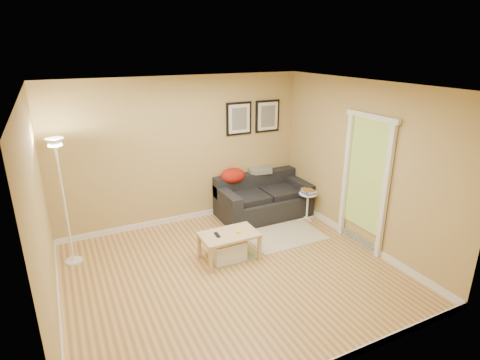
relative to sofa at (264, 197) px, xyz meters
The scene contains 24 objects.
floor 2.09m from the sofa, 132.05° to the right, with size 4.50×4.50×0.00m, color tan.
ceiling 3.03m from the sofa, 132.05° to the right, with size 4.50×4.50×0.00m, color white.
wall_back 1.73m from the sofa, 161.19° to the left, with size 4.50×4.50×0.00m, color tan.
wall_front 3.90m from the sofa, 111.35° to the right, with size 4.50×4.50×0.00m, color tan.
wall_left 4.05m from the sofa, 157.15° to the right, with size 4.00×4.00×0.00m, color tan.
wall_right 1.99m from the sofa, 60.38° to the right, with size 4.00×4.00×0.00m, color tan.
baseboard_back 1.49m from the sofa, 161.57° to the left, with size 4.50×0.02×0.10m, color white.
baseboard_left 3.94m from the sofa, 157.09° to the right, with size 0.02×4.00×0.10m, color white.
baseboard_right 1.78m from the sofa, 60.66° to the right, with size 0.02×4.00×0.10m, color white.
sofa is the anchor object (origin of this frame).
red_throw 0.70m from the sofa, 148.18° to the left, with size 0.48×0.36×0.28m, color #B72710, non-canonical shape.
plaid_throw 0.54m from the sofa, 73.99° to the left, with size 0.42×0.26×0.10m, color tan, non-canonical shape.
framed_print_left 1.52m from the sofa, 123.99° to the left, with size 0.50×0.04×0.60m, color black, non-canonical shape.
framed_print_right 1.52m from the sofa, 56.01° to the left, with size 0.50×0.04×0.60m, color black, non-canonical shape.
area_rug 0.99m from the sofa, 96.31° to the right, with size 1.25×0.85×0.01m, color beige.
green_runner 1.65m from the sofa, 136.27° to the right, with size 0.70×0.50×0.01m, color #668C4C.
coffee_table 1.72m from the sofa, 136.93° to the right, with size 0.85×0.52×0.43m, color tan, non-canonical shape.
remote_control 1.84m from the sofa, 141.35° to the right, with size 0.05×0.16×0.02m, color black.
tape_roll 1.65m from the sofa, 132.75° to the right, with size 0.07×0.07×0.03m, color yellow.
storage_bin 1.74m from the sofa, 137.72° to the right, with size 0.51×0.37×0.32m, color white, non-canonical shape.
side_table 0.83m from the sofa, 38.65° to the right, with size 0.33×0.33×0.51m, color white, non-canonical shape.
book_stack 0.84m from the sofa, 37.79° to the right, with size 0.19×0.25×0.08m, color #3955AC, non-canonical shape.
floor_lamp 3.43m from the sofa, behind, with size 0.25×0.25×1.90m, color white, non-canonical shape.
doorway 1.98m from the sofa, 63.98° to the right, with size 0.12×1.01×2.13m, color white, non-canonical shape.
Camera 1 is at (-1.99, -4.31, 3.08)m, focal length 28.85 mm.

